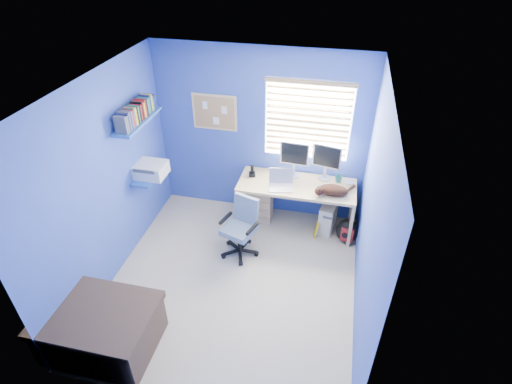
% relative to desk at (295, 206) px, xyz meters
% --- Properties ---
extents(floor, '(3.00, 3.20, 0.00)m').
position_rel_desk_xyz_m(floor, '(-0.60, -1.26, -0.37)').
color(floor, '#C3B599').
rests_on(floor, ground).
extents(ceiling, '(3.00, 3.20, 0.00)m').
position_rel_desk_xyz_m(ceiling, '(-0.60, -1.26, 2.13)').
color(ceiling, white).
rests_on(ceiling, wall_back).
extents(wall_back, '(3.00, 0.01, 2.50)m').
position_rel_desk_xyz_m(wall_back, '(-0.60, 0.34, 0.88)').
color(wall_back, '#314CAA').
rests_on(wall_back, ground).
extents(wall_front, '(3.00, 0.01, 2.50)m').
position_rel_desk_xyz_m(wall_front, '(-0.60, -2.86, 0.88)').
color(wall_front, '#314CAA').
rests_on(wall_front, ground).
extents(wall_left, '(0.01, 3.20, 2.50)m').
position_rel_desk_xyz_m(wall_left, '(-2.10, -1.26, 0.88)').
color(wall_left, '#314CAA').
rests_on(wall_left, ground).
extents(wall_right, '(0.01, 3.20, 2.50)m').
position_rel_desk_xyz_m(wall_right, '(0.90, -1.26, 0.88)').
color(wall_right, '#314CAA').
rests_on(wall_right, ground).
extents(desk, '(1.63, 0.65, 0.74)m').
position_rel_desk_xyz_m(desk, '(0.00, 0.00, 0.00)').
color(desk, tan).
rests_on(desk, floor).
extents(laptop, '(0.37, 0.31, 0.22)m').
position_rel_desk_xyz_m(laptop, '(-0.20, -0.14, 0.48)').
color(laptop, silver).
rests_on(laptop, desk).
extents(monitor_left, '(0.41, 0.15, 0.54)m').
position_rel_desk_xyz_m(monitor_left, '(-0.08, 0.21, 0.64)').
color(monitor_left, silver).
rests_on(monitor_left, desk).
extents(monitor_right, '(0.42, 0.20, 0.54)m').
position_rel_desk_xyz_m(monitor_right, '(0.36, 0.23, 0.64)').
color(monitor_right, silver).
rests_on(monitor_right, desk).
extents(phone, '(0.12, 0.13, 0.17)m').
position_rel_desk_xyz_m(phone, '(-0.66, 0.08, 0.45)').
color(phone, black).
rests_on(phone, desk).
extents(mug, '(0.10, 0.09, 0.10)m').
position_rel_desk_xyz_m(mug, '(0.55, 0.18, 0.42)').
color(mug, '#25756B').
rests_on(mug, desk).
extents(cd_spindle, '(0.13, 0.13, 0.07)m').
position_rel_desk_xyz_m(cd_spindle, '(0.71, 0.11, 0.41)').
color(cd_spindle, silver).
rests_on(cd_spindle, desk).
extents(cat, '(0.44, 0.35, 0.14)m').
position_rel_desk_xyz_m(cat, '(0.50, -0.14, 0.44)').
color(cat, black).
rests_on(cat, desk).
extents(tower_pc, '(0.26, 0.47, 0.45)m').
position_rel_desk_xyz_m(tower_pc, '(0.48, 0.05, -0.14)').
color(tower_pc, beige).
rests_on(tower_pc, floor).
extents(drawer_boxes, '(0.35, 0.28, 0.54)m').
position_rel_desk_xyz_m(drawer_boxes, '(-0.53, 0.06, -0.10)').
color(drawer_boxes, tan).
rests_on(drawer_boxes, floor).
extents(yellow_book, '(0.03, 0.17, 0.24)m').
position_rel_desk_xyz_m(yellow_book, '(0.34, -0.15, -0.25)').
color(yellow_book, yellow).
rests_on(yellow_book, floor).
extents(backpack, '(0.35, 0.28, 0.37)m').
position_rel_desk_xyz_m(backpack, '(0.76, -0.18, -0.19)').
color(backpack, black).
rests_on(backpack, floor).
extents(bed_corner, '(1.10, 0.78, 0.53)m').
position_rel_desk_xyz_m(bed_corner, '(-1.70, -2.43, -0.11)').
color(bed_corner, '#473524').
rests_on(bed_corner, floor).
extents(office_chair, '(0.60, 0.60, 0.82)m').
position_rel_desk_xyz_m(office_chair, '(-0.63, -0.71, -0.06)').
color(office_chair, black).
rests_on(office_chair, floor).
extents(window_blinds, '(1.15, 0.05, 1.10)m').
position_rel_desk_xyz_m(window_blinds, '(0.05, 0.31, 1.18)').
color(window_blinds, white).
rests_on(window_blinds, ground).
extents(corkboard, '(0.64, 0.02, 0.52)m').
position_rel_desk_xyz_m(corkboard, '(-1.25, 0.33, 1.18)').
color(corkboard, tan).
rests_on(corkboard, ground).
extents(wall_shelves, '(0.42, 0.90, 1.05)m').
position_rel_desk_xyz_m(wall_shelves, '(-1.95, -0.51, 1.06)').
color(wall_shelves, blue).
rests_on(wall_shelves, ground).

